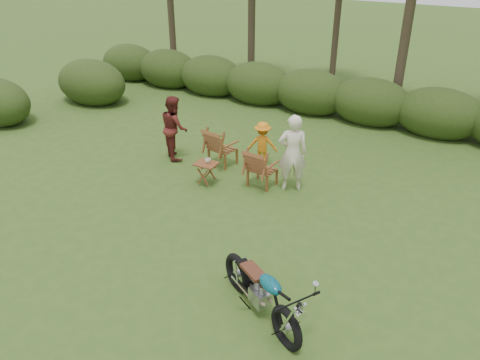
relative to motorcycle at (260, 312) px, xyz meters
The scene contains 9 objects.
ground 1.15m from the motorcycle, behind, with size 80.00×80.00×0.00m, color #30521B.
motorcycle is the anchor object (origin of this frame).
lawn_chair_right 4.21m from the motorcycle, 118.10° to the left, with size 0.66×0.66×0.96m, color brown, non-canonical shape.
lawn_chair_left 5.41m from the motorcycle, 128.93° to the left, with size 0.69×0.69×1.01m, color brown, non-canonical shape.
side_table 4.41m from the motorcycle, 135.38° to the left, with size 0.53×0.44×0.54m, color #5E2F17, non-canonical shape.
cup 4.47m from the motorcycle, 134.78° to the left, with size 0.14×0.14×0.11m, color beige.
adult_a 4.12m from the motorcycle, 108.88° to the left, with size 0.66×0.43×1.81m, color beige.
adult_b 6.15m from the motorcycle, 140.01° to the left, with size 0.81×0.63×1.66m, color #571D19.
child 5.32m from the motorcycle, 118.24° to the left, with size 0.75×0.43×1.16m, color orange.
Camera 1 is at (3.70, -5.07, 5.18)m, focal length 35.00 mm.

